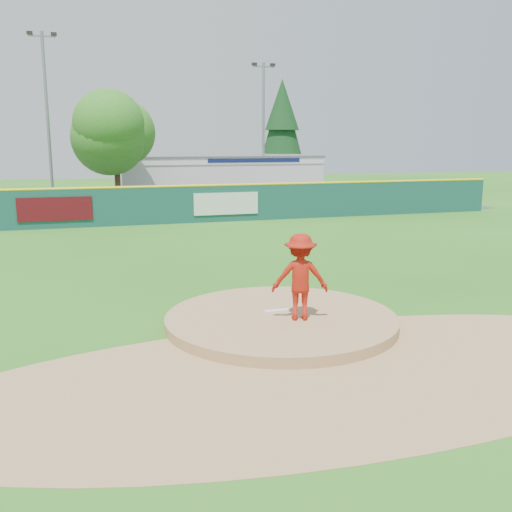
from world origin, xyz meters
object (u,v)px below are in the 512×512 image
object	(u,v)px
pitcher	(300,277)
van	(237,199)
pool_building_grp	(215,176)
light_pole_left	(47,114)
light_pole_right	(263,125)
deciduous_tree	(116,138)
conifer_tree	(282,128)

from	to	relation	value
pitcher	van	xyz separation A→B (m)	(5.34, 24.72, -0.63)
van	pool_building_grp	distance (m)	7.75
pool_building_grp	light_pole_left	world-z (taller)	light_pole_left
pool_building_grp	light_pole_left	xyz separation A→B (m)	(-12.00, -4.99, 4.39)
pool_building_grp	light_pole_right	xyz separation A→B (m)	(3.00, -2.99, 3.88)
van	pool_building_grp	world-z (taller)	pool_building_grp
pitcher	deciduous_tree	bearing A→B (deg)	-68.21
van	conifer_tree	world-z (taller)	conifer_tree
pitcher	light_pole_right	distance (m)	30.96
pool_building_grp	deciduous_tree	xyz separation A→B (m)	(-8.00, -6.99, 2.89)
van	deciduous_tree	world-z (taller)	deciduous_tree
pitcher	deciduous_tree	xyz separation A→B (m)	(-2.31, 25.40, 3.30)
pitcher	light_pole_left	distance (m)	28.53
light_pole_left	light_pole_right	xyz separation A→B (m)	(15.00, 2.00, -0.51)
conifer_tree	light_pole_right	bearing A→B (deg)	-119.74
pitcher	light_pole_left	size ratio (longest dim) A/B	0.18
pool_building_grp	pitcher	bearing A→B (deg)	-99.96
pitcher	pool_building_grp	world-z (taller)	pool_building_grp
deciduous_tree	van	bearing A→B (deg)	-5.08
pool_building_grp	deciduous_tree	world-z (taller)	deciduous_tree
van	light_pole_right	world-z (taller)	light_pole_right
deciduous_tree	light_pole_left	world-z (taller)	light_pole_left
pool_building_grp	light_pole_right	bearing A→B (deg)	-44.95
light_pole_right	pitcher	bearing A→B (deg)	-106.47
pool_building_grp	deciduous_tree	size ratio (longest dim) A/B	2.07
conifer_tree	light_pole_left	world-z (taller)	light_pole_left
conifer_tree	light_pole_right	distance (m)	8.06
deciduous_tree	pitcher	bearing A→B (deg)	-84.81
light_pole_left	light_pole_right	bearing A→B (deg)	7.59
pitcher	deciduous_tree	size ratio (longest dim) A/B	0.27
pool_building_grp	light_pole_right	world-z (taller)	light_pole_right
pool_building_grp	light_pole_right	distance (m)	5.75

